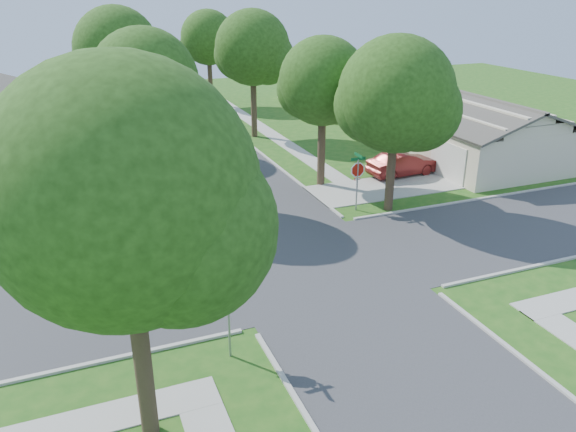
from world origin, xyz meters
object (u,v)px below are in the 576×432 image
Objects in this scene: tree_ne_corner at (397,100)px; house_ne_far at (341,90)px; tree_e_far at (209,40)px; house_ne_near at (462,133)px; stop_sign_sw at (228,299)px; tree_e_mid at (253,51)px; car_driveway at (403,164)px; tree_w_far at (103,49)px; tree_w_near at (146,87)px; car_curb_west at (140,93)px; tree_e_near at (324,85)px; tree_w_mid at (118,53)px; tree_sw_corner at (127,204)px; stop_sign_ne at (358,172)px; car_curb_east at (197,100)px.

tree_ne_corner is 26.91m from house_ne_far.
tree_e_far reaches higher than house_ne_far.
stop_sign_sw is at bearing -142.82° from house_ne_near.
stop_sign_sw is 27.71m from tree_e_mid.
tree_e_mid is at bearing 18.74° from car_driveway.
tree_e_far is 9.42m from tree_w_far.
car_driveway is (-6.01, -2.30, -0.79)m from house_ne_near.
tree_w_near is 29.10m from house_ne_far.
tree_e_near is at bearing 104.15° from car_curb_west.
tree_w_near is 0.94× the size of tree_w_mid.
car_driveway is at bearing 42.01° from tree_sw_corner.
stop_sign_sw is 14.64m from tree_ne_corner.
tree_ne_corner reaches higher than car_driveway.
tree_e_mid is (0.01, 12.00, 0.61)m from tree_e_near.
house_ne_near reaches higher than stop_sign_ne.
house_ne_near is (11.24, 1.99, -4.13)m from tree_e_near.
tree_w_mid is at bearing 128.05° from tree_e_near.
tree_e_near is at bearing -119.35° from house_ne_far.
tree_w_mid reaches higher than tree_sw_corner.
tree_w_near is 0.66× the size of house_ne_near.
tree_e_near is at bearing 55.41° from stop_sign_sw.
car_driveway is at bearing -40.08° from tree_w_mid.
tree_w_far is at bearing 107.70° from stop_sign_ne.
stop_sign_sw reaches higher than car_driveway.
stop_sign_ne is at bearing 163.45° from tree_ne_corner.
stop_sign_sw is at bearing -124.59° from tree_e_near.
tree_w_mid reaches higher than car_curb_east.
stop_sign_ne is 17.38m from tree_sw_corner.
tree_e_mid reaches higher than car_curb_east.
car_curb_east is at bearing 160.76° from house_ne_far.
tree_w_mid is (-9.39, 12.00, 0.85)m from tree_e_near.
tree_e_mid reaches higher than stop_sign_sw.
tree_e_far is 0.64× the size of house_ne_far.
tree_e_near is 1.03× the size of tree_w_far.
car_driveway is (3.63, 4.49, -4.87)m from tree_ne_corner.
tree_w_mid reaches higher than stop_sign_sw.
house_ne_far is (20.64, 19.99, -4.60)m from tree_w_near.
car_curb_east is (7.84, 12.45, -5.77)m from tree_w_mid.
tree_w_near reaches higher than tree_e_far.
tree_sw_corner is 2.27× the size of car_curb_east.
house_ne_far is 3.10× the size of car_driveway.
tree_e_near is at bearing -90.03° from tree_e_mid.
stop_sign_sw is 39.55m from house_ne_far.
tree_w_near reaches higher than car_curb_east.
car_driveway is at bearing -3.34° from tree_e_near.
tree_sw_corner reaches higher than tree_e_far.
car_curb_east is (-12.79, 22.47, -0.80)m from house_ne_near.
house_ne_far is (11.24, 19.99, -4.13)m from tree_e_near.
house_ne_near is 3.10× the size of car_driveway.
tree_e_mid is 13.72m from car_curb_east.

